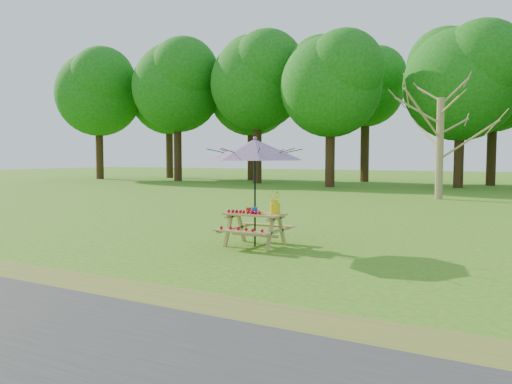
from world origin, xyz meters
The scene contains 9 objects.
ground centered at (0.00, 0.00, 0.00)m, with size 120.00×120.00×0.00m, color #347015.
drygrass_strip centered at (0.00, -2.80, 0.00)m, with size 120.00×1.20×0.01m, color olive.
treeline centered at (0.00, 22.00, 8.00)m, with size 60.00×12.00×16.00m, color #14550E, non-canonical shape.
bare_tree centered at (3.00, 14.84, 6.07)m, with size 6.55×6.55×10.00m.
picnic_table centered at (1.58, 1.18, 0.33)m, with size 1.20×1.32×0.67m.
patio_umbrella centered at (1.58, 1.19, 1.95)m, with size 2.30×2.30×2.25m.
produce_bins centered at (1.53, 1.21, 0.72)m, with size 0.31×0.42×0.13m.
tomatoes_row centered at (1.43, 1.01, 0.71)m, with size 0.77×0.13×0.07m, color red, non-canonical shape.
flower_bucket centered at (1.97, 1.31, 0.92)m, with size 0.31×0.28×0.46m.
Camera 1 is at (6.47, -7.60, 1.81)m, focal length 35.00 mm.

